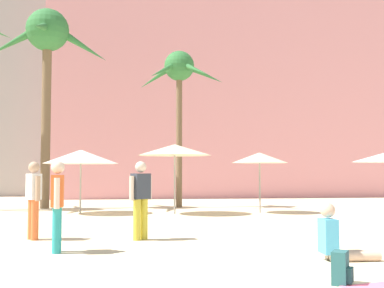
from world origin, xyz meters
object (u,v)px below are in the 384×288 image
(backpack, at_px, (341,268))
(cafe_umbrella_3, at_px, (81,157))
(person_far_right, at_px, (34,197))
(person_mid_left, at_px, (338,240))
(person_near_right, at_px, (57,202))
(palm_tree_center, at_px, (179,76))
(cafe_umbrella_4, at_px, (175,150))
(palm_tree_left, at_px, (47,44))
(person_mid_right, at_px, (141,197))
(cafe_umbrella_1, at_px, (260,158))

(backpack, bearing_deg, cafe_umbrella_3, 141.89)
(backpack, distance_m, person_far_right, 6.96)
(person_far_right, relative_size, person_mid_left, 1.76)
(person_near_right, bearing_deg, backpack, -44.06)
(palm_tree_center, bearing_deg, cafe_umbrella_3, -143.86)
(palm_tree_center, relative_size, backpack, 15.93)
(cafe_umbrella_3, relative_size, person_near_right, 1.62)
(cafe_umbrella_4, bearing_deg, cafe_umbrella_3, 168.12)
(palm_tree_left, xyz_separation_m, person_mid_right, (3.35, -10.70, -5.92))
(cafe_umbrella_4, relative_size, person_mid_right, 1.55)
(palm_tree_center, xyz_separation_m, person_far_right, (-4.47, -10.11, -4.68))
(cafe_umbrella_3, distance_m, cafe_umbrella_4, 3.38)
(person_far_right, bearing_deg, palm_tree_center, -141.25)
(cafe_umbrella_1, distance_m, cafe_umbrella_4, 3.14)
(person_mid_right, bearing_deg, palm_tree_center, 129.65)
(cafe_umbrella_3, bearing_deg, person_near_right, -89.08)
(backpack, relative_size, person_mid_left, 0.44)
(palm_tree_left, distance_m, person_mid_left, 16.56)
(palm_tree_center, bearing_deg, cafe_umbrella_4, -99.90)
(palm_tree_left, relative_size, cafe_umbrella_3, 3.11)
(cafe_umbrella_1, height_order, person_far_right, cafe_umbrella_1)
(palm_tree_center, height_order, backpack, palm_tree_center)
(backpack, distance_m, person_near_right, 5.11)
(cafe_umbrella_1, xyz_separation_m, cafe_umbrella_4, (-3.13, -0.09, 0.26))
(cafe_umbrella_1, height_order, cafe_umbrella_4, cafe_umbrella_4)
(palm_tree_left, height_order, person_mid_right, palm_tree_left)
(person_mid_right, bearing_deg, person_near_right, -84.08)
(cafe_umbrella_3, bearing_deg, cafe_umbrella_1, -5.37)
(person_mid_right, bearing_deg, person_far_right, -138.23)
(cafe_umbrella_4, relative_size, person_mid_left, 2.73)
(cafe_umbrella_3, xyz_separation_m, person_mid_left, (4.75, -10.77, -1.70))
(cafe_umbrella_1, bearing_deg, cafe_umbrella_3, 174.63)
(palm_tree_left, relative_size, person_mid_left, 8.73)
(cafe_umbrella_1, xyz_separation_m, cafe_umbrella_3, (-6.43, 0.60, 0.03))
(cafe_umbrella_1, height_order, person_mid_left, cafe_umbrella_1)
(person_far_right, distance_m, person_mid_left, 6.39)
(cafe_umbrella_1, relative_size, person_mid_left, 2.30)
(person_near_right, bearing_deg, person_mid_right, 40.67)
(cafe_umbrella_1, distance_m, person_mid_left, 10.44)
(cafe_umbrella_4, relative_size, backpack, 6.18)
(cafe_umbrella_1, distance_m, person_near_right, 10.69)
(backpack, relative_size, person_mid_right, 0.25)
(cafe_umbrella_3, relative_size, backpack, 6.36)
(person_mid_right, bearing_deg, cafe_umbrella_1, 107.67)
(cafe_umbrella_3, xyz_separation_m, person_far_right, (-0.55, -7.25, -1.11))
(person_mid_left, bearing_deg, person_far_right, 149.65)
(backpack, height_order, person_far_right, person_far_right)
(cafe_umbrella_1, relative_size, person_mid_right, 1.31)
(person_near_right, bearing_deg, person_mid_left, -22.78)
(palm_tree_center, xyz_separation_m, person_near_right, (-3.77, -12.05, -4.70))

